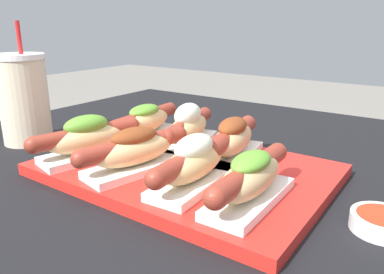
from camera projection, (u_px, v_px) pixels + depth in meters
serving_tray at (185, 170)px, 0.59m from camera, size 0.43×0.30×0.02m
hot_dog_0 at (87, 138)px, 0.61m from camera, size 0.09×0.19×0.07m
hot_dog_1 at (135, 150)px, 0.55m from camera, size 0.09×0.19×0.07m
hot_dog_2 at (194, 162)px, 0.50m from camera, size 0.07×0.20×0.07m
hot_dog_3 at (250, 178)px, 0.46m from camera, size 0.06×0.20×0.06m
hot_dog_4 at (145, 122)px, 0.71m from camera, size 0.07×0.20×0.07m
hot_dog_5 at (188, 127)px, 0.66m from camera, size 0.09×0.19×0.08m
hot_dog_6 at (232, 140)px, 0.60m from camera, size 0.08×0.19×0.07m
sauce_bowl at (382, 222)px, 0.43m from camera, size 0.07×0.07×0.02m
drink_cup at (24, 99)px, 0.73m from camera, size 0.10×0.10×0.23m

